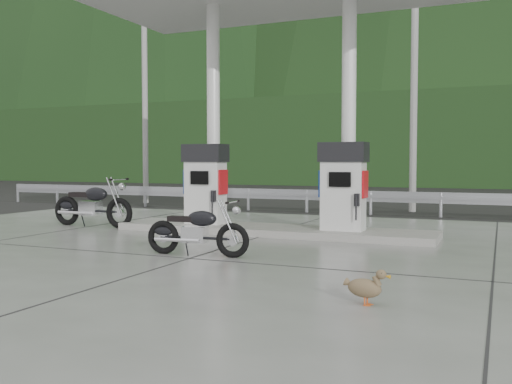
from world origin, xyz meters
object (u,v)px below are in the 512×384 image
at_px(motorcycle_left, 92,205).
at_px(motorcycle_right, 197,231).
at_px(gas_pump_left, 205,184).
at_px(duck, 364,289).
at_px(gas_pump_right, 343,186).

height_order(motorcycle_left, motorcycle_right, motorcycle_left).
relative_size(gas_pump_left, duck, 3.76).
bearing_deg(gas_pump_right, gas_pump_left, 180.00).
bearing_deg(duck, gas_pump_left, 144.61).
xyz_separation_m(motorcycle_left, duck, (7.69, -4.89, -0.34)).
xyz_separation_m(gas_pump_left, motorcycle_right, (1.57, -3.19, -0.65)).
distance_m(gas_pump_left, motorcycle_right, 3.61).
xyz_separation_m(gas_pump_right, duck, (1.63, -5.31, -0.88)).
distance_m(gas_pump_left, motorcycle_left, 2.94).
xyz_separation_m(gas_pump_right, motorcycle_left, (-6.06, -0.42, -0.54)).
bearing_deg(gas_pump_right, motorcycle_left, -176.00).
distance_m(gas_pump_right, motorcycle_right, 3.64).
bearing_deg(gas_pump_left, motorcycle_right, -63.79).
height_order(gas_pump_right, duck, gas_pump_right).
distance_m(motorcycle_right, duck, 3.90).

